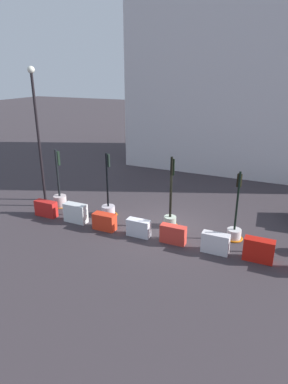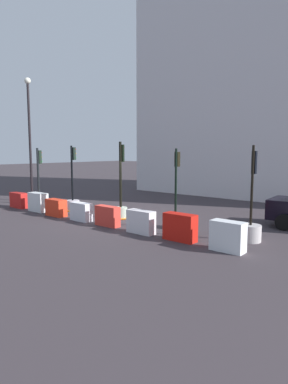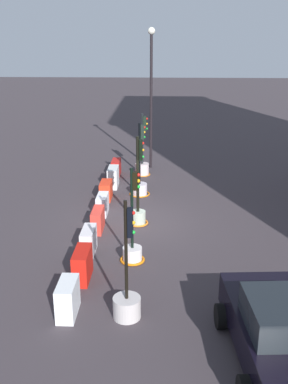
{
  "view_description": "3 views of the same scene",
  "coord_description": "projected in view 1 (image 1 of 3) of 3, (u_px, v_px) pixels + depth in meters",
  "views": [
    {
      "loc": [
        4.82,
        -13.06,
        6.9
      ],
      "look_at": [
        -1.39,
        0.59,
        1.33
      ],
      "focal_mm": 31.05,
      "sensor_mm": 36.0,
      "label": 1
    },
    {
      "loc": [
        10.46,
        -10.32,
        2.96
      ],
      "look_at": [
        1.61,
        -0.0,
        1.3
      ],
      "focal_mm": 31.83,
      "sensor_mm": 36.0,
      "label": 2
    },
    {
      "loc": [
        15.57,
        1.05,
        6.72
      ],
      "look_at": [
        1.19,
        0.44,
        1.64
      ],
      "focal_mm": 41.87,
      "sensor_mm": 36.0,
      "label": 3
    }
  ],
  "objects": [
    {
      "name": "construction_barrier_1",
      "position": [
        76.0,
        213.0,
        15.82
      ],
      "size": [
        1.13,
        0.45,
        0.91
      ],
      "color": "silver",
      "rests_on": "ground_plane"
    },
    {
      "name": "ground_plane",
      "position": [
        166.0,
        227.0,
        15.41
      ],
      "size": [
        120.0,
        120.0,
        0.0
      ],
      "primitive_type": "plane",
      "color": "#393236"
    },
    {
      "name": "traffic_light_1",
      "position": [
        108.0,
        206.0,
        16.5
      ],
      "size": [
        0.9,
        0.9,
        3.2
      ],
      "color": "silver",
      "rests_on": "ground_plane"
    },
    {
      "name": "construction_barrier_2",
      "position": [
        104.0,
        222.0,
        15.09
      ],
      "size": [
        1.05,
        0.47,
        0.77
      ],
      "color": "red",
      "rests_on": "ground_plane"
    },
    {
      "name": "construction_barrier_6",
      "position": [
        259.0,
        250.0,
        12.58
      ],
      "size": [
        1.12,
        0.44,
        0.9
      ],
      "color": "red",
      "rests_on": "ground_plane"
    },
    {
      "name": "building_main_facade",
      "position": [
        254.0,
        38.0,
        22.95
      ],
      "size": [
        16.54,
        8.97,
        17.77
      ],
      "color": "silver",
      "rests_on": "ground_plane"
    },
    {
      "name": "traffic_light_2",
      "position": [
        170.0,
        214.0,
        15.3
      ],
      "size": [
        0.77,
        0.77,
        3.34
      ],
      "color": "#A8B7A4",
      "rests_on": "ground_plane"
    },
    {
      "name": "traffic_light_3",
      "position": [
        234.0,
        229.0,
        14.2
      ],
      "size": [
        0.78,
        0.78,
        3.04
      ],
      "color": "silver",
      "rests_on": "ground_plane"
    },
    {
      "name": "traffic_light_0",
      "position": [
        60.0,
        196.0,
        17.61
      ],
      "size": [
        0.83,
        0.83,
        3.1
      ],
      "color": "beige",
      "rests_on": "ground_plane"
    },
    {
      "name": "construction_barrier_5",
      "position": [
        215.0,
        243.0,
        13.16
      ],
      "size": [
        1.09,
        0.4,
        0.83
      ],
      "color": "silver",
      "rests_on": "ground_plane"
    },
    {
      "name": "street_lamp_post",
      "position": [
        37.0,
        123.0,
        17.17
      ],
      "size": [
        0.36,
        0.36,
        7.05
      ],
      "color": "black",
      "rests_on": "ground_plane"
    },
    {
      "name": "construction_barrier_4",
      "position": [
        173.0,
        234.0,
        13.9
      ],
      "size": [
        1.09,
        0.38,
        0.79
      ],
      "color": "red",
      "rests_on": "ground_plane"
    },
    {
      "name": "construction_barrier_0",
      "position": [
        46.0,
        209.0,
        16.48
      ],
      "size": [
        1.14,
        0.41,
        0.79
      ],
      "color": "red",
      "rests_on": "ground_plane"
    },
    {
      "name": "construction_barrier_3",
      "position": [
        139.0,
        228.0,
        14.49
      ],
      "size": [
        1.04,
        0.4,
        0.77
      ],
      "color": "silver",
      "rests_on": "ground_plane"
    }
  ]
}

